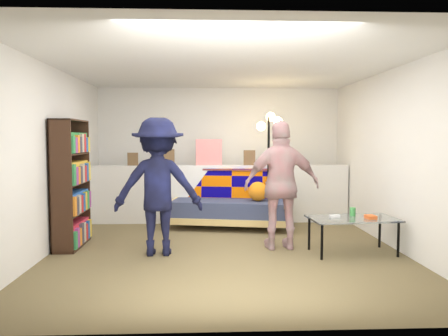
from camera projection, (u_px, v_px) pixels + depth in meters
name	position (u px, v px, depth m)	size (l,w,h in m)	color
ground	(225.00, 249.00, 5.82)	(5.00, 5.00, 0.00)	brown
room_shell	(224.00, 124.00, 6.17)	(4.60, 5.05, 2.45)	silver
half_wall_ledge	(220.00, 194.00, 7.57)	(4.45, 0.15, 1.00)	silver
ledge_decor	(207.00, 155.00, 7.50)	(2.97, 0.02, 0.45)	brown
futon_sofa	(231.00, 203.00, 7.23)	(2.10, 1.27, 0.84)	tan
bookshelf	(71.00, 188.00, 5.89)	(0.29, 0.86, 1.72)	black
coffee_table	(353.00, 220.00, 5.56)	(1.14, 0.69, 0.57)	black
floor_lamp	(269.00, 145.00, 7.30)	(0.41, 0.35, 1.90)	black
person_left	(158.00, 186.00, 5.49)	(1.12, 0.64, 1.73)	black
person_right	(282.00, 185.00, 5.76)	(1.00, 0.42, 1.70)	pink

